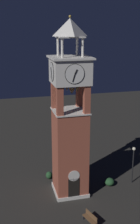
{
  "coord_description": "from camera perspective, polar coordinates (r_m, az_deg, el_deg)",
  "views": [
    {
      "loc": [
        -6.23,
        -24.86,
        16.23
      ],
      "look_at": [
        0.0,
        0.0,
        8.38
      ],
      "focal_mm": 46.35,
      "sensor_mm": 36.0,
      "label": 1
    }
  ],
  "objects": [
    {
      "name": "lamp_post",
      "position": [
        31.13,
        12.38,
        -8.94
      ],
      "size": [
        0.36,
        0.36,
        4.08
      ],
      "color": "black",
      "rests_on": "ground"
    },
    {
      "name": "shrub_behind_bench",
      "position": [
        33.76,
        -0.66,
        -11.02
      ],
      "size": [
        0.95,
        0.95,
        0.71
      ],
      "primitive_type": "ellipsoid",
      "color": "#234C28",
      "rests_on": "ground"
    },
    {
      "name": "trash_bin",
      "position": [
        35.05,
        2.31,
        -9.84
      ],
      "size": [
        0.52,
        0.52,
        0.8
      ],
      "primitive_type": "cylinder",
      "color": "#38513D",
      "rests_on": "ground"
    },
    {
      "name": "shrub_left_of_tower",
      "position": [
        31.35,
        7.79,
        -13.48
      ],
      "size": [
        1.01,
        1.01,
        0.79
      ],
      "primitive_type": "ellipsoid",
      "color": "#234C28",
      "rests_on": "ground"
    },
    {
      "name": "clock_tower",
      "position": [
        27.26,
        0.0,
        -2.93
      ],
      "size": [
        3.6,
        3.6,
        16.93
      ],
      "color": "#9E4C38",
      "rests_on": "ground"
    },
    {
      "name": "park_bench",
      "position": [
        26.05,
        4.0,
        -20.22
      ],
      "size": [
        0.91,
        1.66,
        0.95
      ],
      "color": "brown",
      "rests_on": "ground"
    },
    {
      "name": "shrub_near_entry",
      "position": [
        32.32,
        -4.15,
        -12.32
      ],
      "size": [
        0.71,
        0.71,
        0.83
      ],
      "primitive_type": "ellipsoid",
      "color": "#234C28",
      "rests_on": "ground"
    },
    {
      "name": "ground",
      "position": [
        30.33,
        -0.0,
        -15.32
      ],
      "size": [
        80.0,
        80.0,
        0.0
      ],
      "primitive_type": "plane",
      "color": "#2A2925"
    }
  ]
}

